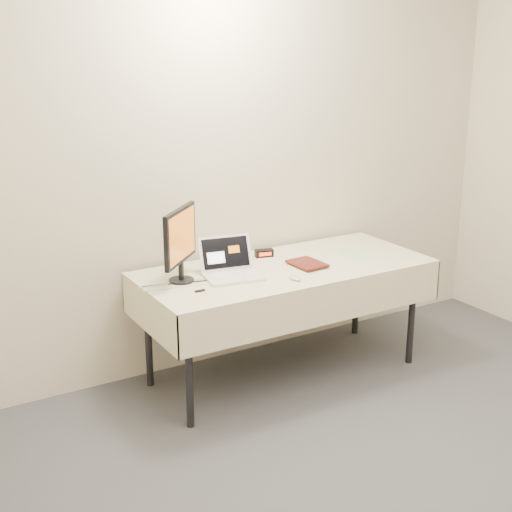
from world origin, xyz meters
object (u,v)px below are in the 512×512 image
book (296,250)px  laptop (230,267)px  monitor (180,239)px  table (285,276)px

book → laptop: bearing=166.0°
laptop → monitor: monitor is taller
table → laptop: bearing=177.0°
monitor → laptop: bearing=-53.5°
table → laptop: laptop is taller
table → monitor: size_ratio=4.23×
table → book: bearing=-59.4°
laptop → book: book is taller
table → book: book is taller
table → book: (0.04, -0.06, 0.18)m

